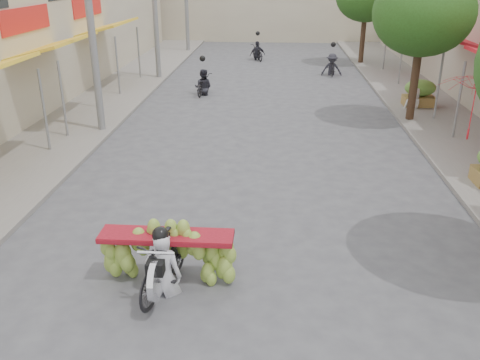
# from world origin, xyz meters

# --- Properties ---
(sidewalk_left) EXTENTS (4.00, 60.00, 0.12)m
(sidewalk_left) POSITION_xyz_m (-7.00, 15.00, 0.06)
(sidewalk_left) COLOR gray
(sidewalk_left) RESTS_ON ground
(sidewalk_right) EXTENTS (4.00, 60.00, 0.12)m
(sidewalk_right) POSITION_xyz_m (7.00, 15.00, 0.06)
(sidewalk_right) COLOR gray
(sidewalk_right) RESTS_ON ground
(utility_pole_mid) EXTENTS (0.60, 0.24, 8.00)m
(utility_pole_mid) POSITION_xyz_m (-5.40, 12.00, 4.03)
(utility_pole_mid) COLOR slate
(utility_pole_mid) RESTS_ON ground
(street_tree_mid) EXTENTS (3.40, 3.40, 5.25)m
(street_tree_mid) POSITION_xyz_m (5.40, 14.00, 3.78)
(street_tree_mid) COLOR #3A2719
(street_tree_mid) RESTS_ON ground
(produce_crate_far) EXTENTS (1.20, 0.88, 1.16)m
(produce_crate_far) POSITION_xyz_m (6.20, 16.00, 0.71)
(produce_crate_far) COLOR olive
(produce_crate_far) RESTS_ON ground
(banana_motorbike) EXTENTS (2.35, 1.96, 2.16)m
(banana_motorbike) POSITION_xyz_m (-1.35, 3.12, 0.72)
(banana_motorbike) COLOR black
(banana_motorbike) RESTS_ON ground
(market_umbrella) EXTENTS (2.52, 2.52, 1.89)m
(market_umbrella) POSITION_xyz_m (6.03, 9.94, 2.54)
(market_umbrella) COLOR red
(market_umbrella) RESTS_ON ground
(pedestrian) EXTENTS (0.89, 0.62, 1.64)m
(pedestrian) POSITION_xyz_m (5.89, 15.60, 0.94)
(pedestrian) COLOR white
(pedestrian) RESTS_ON ground
(bg_motorbike_a) EXTENTS (0.86, 1.64, 1.95)m
(bg_motorbike_a) POSITION_xyz_m (-2.70, 17.78, 0.75)
(bg_motorbike_a) COLOR black
(bg_motorbike_a) RESTS_ON ground
(bg_motorbike_b) EXTENTS (1.06, 1.55, 1.95)m
(bg_motorbike_b) POSITION_xyz_m (3.39, 22.55, 0.87)
(bg_motorbike_b) COLOR black
(bg_motorbike_b) RESTS_ON ground
(bg_motorbike_c) EXTENTS (1.11, 1.72, 1.95)m
(bg_motorbike_c) POSITION_xyz_m (-0.65, 27.05, 0.80)
(bg_motorbike_c) COLOR black
(bg_motorbike_c) RESTS_ON ground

